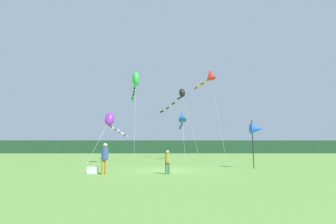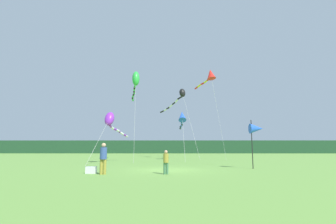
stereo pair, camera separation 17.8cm
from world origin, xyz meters
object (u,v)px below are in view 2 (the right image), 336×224
object	(u,v)px
kite_green	(136,81)
kite_red	(210,75)
kite_purple	(111,121)
kite_black	(179,97)
cooler_box	(91,170)
banner_flag_pole	(256,129)
person_adult	(103,157)
person_child	(166,161)
kite_blue	(182,117)

from	to	relation	value
kite_green	kite_red	bearing A→B (deg)	23.47
kite_purple	kite_black	distance (m)	12.43
cooler_box	banner_flag_pole	world-z (taller)	banner_flag_pole
kite_red	banner_flag_pole	bearing A→B (deg)	-85.54
kite_purple	person_adult	bearing A→B (deg)	-79.07
banner_flag_pole	kite_purple	xyz separation A→B (m)	(-11.38, 5.84, 1.14)
cooler_box	banner_flag_pole	size ratio (longest dim) A/B	0.17
banner_flag_pole	kite_black	distance (m)	17.02
kite_red	kite_green	bearing A→B (deg)	-156.53
cooler_box	kite_black	distance (m)	21.00
kite_green	person_child	bearing A→B (deg)	-74.69
cooler_box	kite_green	world-z (taller)	kite_green
person_child	kite_blue	size ratio (longest dim) A/B	0.20
kite_purple	kite_green	size ratio (longest dim) A/B	0.90
person_child	kite_black	distance (m)	20.45
kite_red	kite_purple	xyz separation A→B (m)	(-10.38, -6.94, -6.39)
kite_green	person_adult	bearing A→B (deg)	-89.61
banner_flag_pole	cooler_box	bearing A→B (deg)	-162.77
banner_flag_pole	kite_purple	distance (m)	12.85
person_adult	kite_red	size ratio (longest dim) A/B	0.15
kite_purple	cooler_box	bearing A→B (deg)	-83.27
person_child	kite_black	world-z (taller)	kite_black
kite_green	kite_black	bearing A→B (deg)	52.51
person_child	kite_blue	bearing A→B (deg)	83.74
kite_purple	kite_green	bearing A→B (deg)	61.22
cooler_box	kite_black	size ratio (longest dim) A/B	0.06
banner_flag_pole	kite_purple	world-z (taller)	kite_purple
person_child	banner_flag_pole	distance (m)	7.41
person_child	kite_red	xyz separation A→B (m)	(5.18, 16.37, 9.50)
kite_red	kite_blue	size ratio (longest dim) A/B	1.68
kite_purple	kite_blue	size ratio (longest dim) A/B	1.31
kite_blue	cooler_box	bearing A→B (deg)	-111.77
kite_green	kite_black	distance (m)	8.09
cooler_box	kite_red	distance (m)	21.04
banner_flag_pole	kite_blue	distance (m)	12.32
person_child	kite_red	world-z (taller)	kite_red
kite_red	kite_black	distance (m)	5.05
banner_flag_pole	person_child	bearing A→B (deg)	-149.82
person_adult	banner_flag_pole	bearing A→B (deg)	21.08
kite_blue	kite_black	distance (m)	5.29
person_child	banner_flag_pole	size ratio (longest dim) A/B	0.39
kite_blue	banner_flag_pole	bearing A→B (deg)	-67.98
banner_flag_pole	kite_blue	size ratio (longest dim) A/B	0.50
person_adult	kite_blue	world-z (taller)	kite_blue
cooler_box	kite_purple	world-z (taller)	kite_purple
banner_flag_pole	kite_green	size ratio (longest dim) A/B	0.35
person_adult	kite_black	distance (m)	20.97
person_child	kite_purple	world-z (taller)	kite_purple
banner_flag_pole	kite_black	world-z (taller)	kite_black
person_adult	kite_purple	bearing A→B (deg)	100.93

